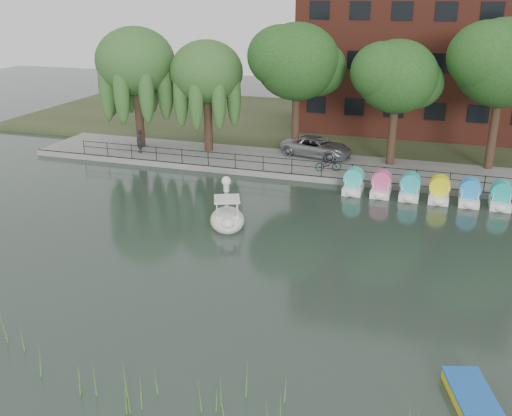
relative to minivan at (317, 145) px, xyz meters
The scene contains 18 objects.
ground_plane 17.89m from the minivan, 92.20° to the right, with size 120.00×120.00×0.00m, color #3D4F45.
promenade 2.21m from the minivan, 110.49° to the right, with size 40.00×6.00×0.40m, color gray.
kerb 4.94m from the minivan, 98.14° to the right, with size 40.00×0.25×0.40m, color gray.
land_strip 12.23m from the minivan, 93.22° to the left, with size 60.00×22.00×0.36m, color #47512D.
railing 4.63m from the minivan, 98.49° to the right, with size 32.00×0.05×1.00m.
apartment_building 15.92m from the minivan, 62.51° to the left, with size 20.00×10.07×18.00m.
willow_left 14.86m from the minivan, behind, with size 5.88×5.88×9.01m.
willow_mid 9.64m from the minivan, behind, with size 5.32×5.32×8.15m.
broadleaf_center 6.08m from the minivan, behind, with size 6.00×6.00×9.25m.
broadleaf_right 7.42m from the minivan, ahead, with size 5.40×5.40×8.32m.
broadleaf_far 13.35m from the minivan, ahead, with size 6.30×6.30×9.71m.
minivan is the anchor object (origin of this frame).
bicycle 3.70m from the minivan, 65.57° to the right, with size 1.72×0.60×1.00m, color gray.
pedestrian 13.20m from the minivan, 166.45° to the right, with size 0.71×0.48×1.98m, color black.
swan_boat 13.67m from the minivan, 98.00° to the right, with size 2.78×3.37×2.45m.
pedal_boat_row 10.66m from the minivan, 34.59° to the right, with size 11.35×1.70×1.40m.
yellow_rowboat 26.39m from the minivan, 67.45° to the right, with size 1.79×2.53×0.42m.
reed_bank 27.37m from the minivan, 87.24° to the right, with size 24.00×2.40×1.20m.
Camera 1 is at (8.96, -22.04, 11.69)m, focal length 40.00 mm.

